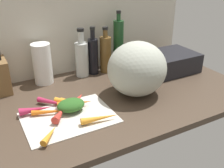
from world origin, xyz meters
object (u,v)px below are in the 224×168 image
winter_squash (137,69)px  paper_towel_roll (42,64)px  bottle_3 (118,44)px  carrot_2 (54,103)px  dish_rack (171,62)px  cutting_board (69,117)px  carrot_8 (50,135)px  bottle_2 (106,54)px  carrot_6 (75,103)px  carrot_1 (68,102)px  carrot_5 (53,111)px  bottle_0 (82,58)px  carrot_4 (35,110)px  carrot_0 (78,99)px  carrot_9 (100,118)px  carrot_3 (60,114)px  bottle_1 (93,55)px  carrot_7 (72,102)px

winter_squash → paper_towel_roll: 51.65cm
bottle_3 → paper_towel_roll: bearing=179.3°
carrot_2 → dish_rack: dish_rack is taller
cutting_board → winter_squash: winter_squash is taller
carrot_8 → bottle_2: size_ratio=0.41×
carrot_6 → bottle_2: bearing=44.5°
carrot_1 → bottle_3: bottle_3 is taller
carrot_5 → bottle_0: (28.56, 34.16, 9.08)cm
carrot_4 → carrot_0: bearing=-0.1°
carrot_0 → bottle_3: size_ratio=0.29×
bottle_0 → winter_squash: bearing=-66.5°
carrot_9 → paper_towel_roll: (-9.74, 50.39, 8.86)cm
carrot_3 → bottle_1: size_ratio=0.41×
carrot_9 → carrot_2: bearing=120.0°
carrot_8 → bottle_1: bottle_1 is taller
carrot_1 → dish_rack: bearing=9.1°
carrot_2 → carrot_7: (7.11, -4.38, 0.34)cm
cutting_board → dish_rack: bearing=15.9°
paper_towel_roll → bottle_0: bottle_0 is taller
carrot_9 → cutting_board: bearing=136.6°
paper_towel_roll → bottle_2: bottle_2 is taller
carrot_8 → paper_towel_roll: 53.50cm
carrot_8 → carrot_9: size_ratio=0.68×
bottle_2 → carrot_1: bearing=-140.4°
carrot_5 → carrot_7: bearing=14.6°
carrot_9 → bottle_2: bottle_2 is taller
bottle_1 → dish_rack: bearing=-22.9°
paper_towel_roll → carrot_3: bearing=-95.7°
carrot_9 → bottle_1: bottle_1 is taller
carrot_2 → winter_squash: 42.73cm
bottle_0 → bottle_3: bottle_3 is taller
carrot_4 → paper_towel_roll: paper_towel_roll is taller
bottle_0 → bottle_3: bearing=1.2°
bottle_2 → bottle_1: bearing=173.6°
carrot_2 → carrot_4: (-9.38, -2.80, 0.43)cm
carrot_8 → carrot_6: bearing=45.7°
winter_squash → bottle_2: size_ratio=1.08×
bottle_3 → dish_rack: (25.97, -19.05, -9.62)cm
bottle_2 → carrot_7: bearing=-137.5°
bottle_3 → carrot_1: bearing=-145.6°
carrot_2 → paper_towel_roll: bearing=83.8°
carrot_0 → dish_rack: bearing=10.0°
dish_rack → cutting_board: bearing=-164.1°
carrot_3 → dish_rack: size_ratio=0.40×
carrot_5 → winter_squash: size_ratio=0.61×
carrot_0 → carrot_3: bearing=-144.5°
carrot_4 → carrot_5: carrot_4 is taller
carrot_9 → bottle_1: bearing=68.0°
paper_towel_roll → carrot_7: bearing=-82.9°
carrot_1 → winter_squash: winter_squash is taller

